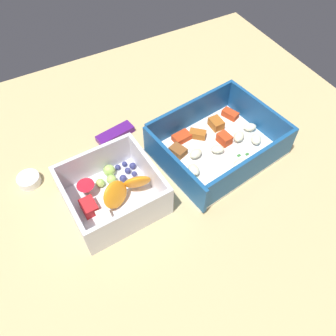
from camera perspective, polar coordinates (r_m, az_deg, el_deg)
table_surface at (r=58.16cm, az=2.04°, el=-2.15°), size 80.00×80.00×2.00cm
pasta_container at (r=60.11cm, az=8.14°, el=3.98°), size 22.13×18.56×6.23cm
fruit_bowl at (r=53.63cm, az=-9.17°, el=-4.01°), size 14.33×13.88×6.14cm
candy_bar at (r=63.68cm, az=-8.74°, el=5.61°), size 7.30×3.51×1.20cm
paper_cup_liner at (r=60.52cm, az=-22.06°, el=-1.85°), size 3.66×3.66×1.48cm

